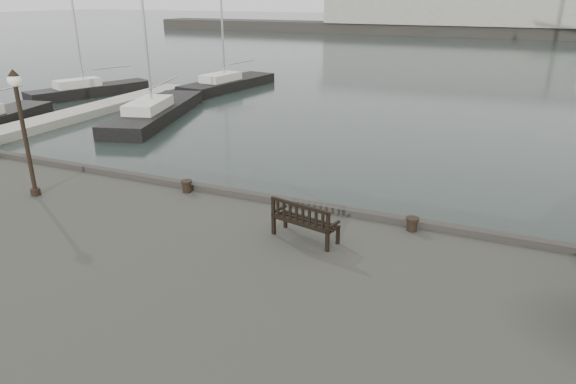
% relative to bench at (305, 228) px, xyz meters
% --- Properties ---
extents(ground, '(400.00, 400.00, 0.00)m').
position_rel_bench_xyz_m(ground, '(-1.02, 2.13, -1.88)').
color(ground, black).
rests_on(ground, ground).
extents(pontoon, '(2.00, 24.00, 0.50)m').
position_rel_bench_xyz_m(pontoon, '(-21.02, 12.13, -1.63)').
color(pontoon, '#B1AEA4').
rests_on(pontoon, ground).
extents(breakwater, '(140.00, 9.50, 12.20)m').
position_rel_bench_xyz_m(breakwater, '(-5.58, 94.13, 2.41)').
color(breakwater, '#383530').
rests_on(breakwater, ground).
extents(bench, '(1.85, 0.97, 1.01)m').
position_rel_bench_xyz_m(bench, '(0.00, 0.00, 0.00)').
color(bench, black).
rests_on(bench, quay).
extents(bollard_left, '(0.45, 0.45, 0.38)m').
position_rel_bench_xyz_m(bollard_left, '(-4.68, 1.63, -0.13)').
color(bollard_left, black).
rests_on(bollard_left, quay).
extents(bollard_right, '(0.36, 0.36, 0.37)m').
position_rel_bench_xyz_m(bollard_right, '(2.42, 1.63, -0.14)').
color(bollard_right, black).
rests_on(bollard_right, quay).
extents(lamp_post, '(0.39, 0.39, 3.88)m').
position_rel_bench_xyz_m(lamp_post, '(-8.87, -0.51, 2.17)').
color(lamp_post, black).
rests_on(lamp_post, quay).
extents(yacht_b, '(5.43, 9.50, 12.53)m').
position_rel_bench_xyz_m(yacht_b, '(-25.73, 19.41, -1.63)').
color(yacht_b, black).
rests_on(yacht_b, ground).
extents(yacht_c, '(5.86, 11.72, 15.09)m').
position_rel_bench_xyz_m(yacht_c, '(-16.24, 15.10, -1.64)').
color(yacht_c, black).
rests_on(yacht_c, ground).
extents(yacht_d, '(4.00, 10.24, 12.48)m').
position_rel_bench_xyz_m(yacht_d, '(-17.48, 26.46, -1.65)').
color(yacht_d, black).
rests_on(yacht_d, ground).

